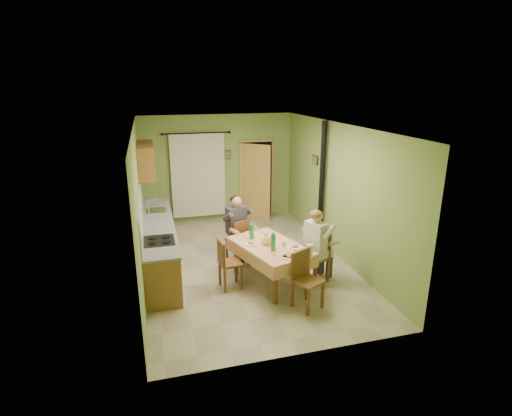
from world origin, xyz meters
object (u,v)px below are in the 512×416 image
object	(u,v)px
chair_right	(316,267)
man_far	(237,222)
dining_table	(270,264)
man_right	(317,238)
chair_near	(307,291)
chair_left	(230,273)
chair_far	(238,249)
stove_flue	(321,201)

from	to	relation	value
chair_right	man_far	distance (m)	1.82
dining_table	man_right	xyz separation A→B (m)	(0.83, -0.17, 0.50)
chair_near	chair_left	bearing A→B (deg)	-67.66
chair_far	chair_near	xyz separation A→B (m)	(0.70, -2.02, 0.00)
chair_left	man_right	world-z (taller)	man_right
chair_far	chair_left	xyz separation A→B (m)	(-0.38, -1.03, -0.00)
man_far	stove_flue	xyz separation A→B (m)	(2.03, 0.46, 0.15)
chair_far	man_far	world-z (taller)	man_far
chair_far	stove_flue	bearing A→B (deg)	-7.79
chair_far	chair_left	world-z (taller)	chair_far
chair_far	stove_flue	size ratio (longest dim) A/B	0.34
man_far	stove_flue	world-z (taller)	stove_flue
dining_table	chair_far	world-z (taller)	chair_far
chair_right	stove_flue	world-z (taller)	stove_flue
chair_far	chair_near	world-z (taller)	chair_near
dining_table	chair_near	distance (m)	1.03
chair_left	man_right	distance (m)	1.70
chair_far	man_right	world-z (taller)	man_right
man_far	chair_right	bearing A→B (deg)	-66.04
chair_right	chair_left	size ratio (longest dim) A/B	1.02
man_right	chair_near	bearing A→B (deg)	123.99
man_far	stove_flue	distance (m)	2.09
chair_near	chair_left	xyz separation A→B (m)	(-1.09, 1.00, -0.00)
chair_far	chair_left	size ratio (longest dim) A/B	1.02
chair_right	man_far	size ratio (longest dim) A/B	0.68
chair_near	chair_right	distance (m)	0.95
dining_table	chair_far	xyz separation A→B (m)	(-0.37, 1.05, -0.09)
chair_left	man_right	xyz separation A→B (m)	(1.58, -0.19, 0.59)
chair_far	chair_left	distance (m)	1.09
chair_near	chair_right	xyz separation A→B (m)	(0.51, 0.81, -0.00)
man_right	stove_flue	distance (m)	1.89
man_right	stove_flue	size ratio (longest dim) A/B	0.50
chair_far	man_far	distance (m)	0.59
man_far	man_right	distance (m)	1.72
dining_table	man_far	xyz separation A→B (m)	(-0.37, 1.07, 0.50)
chair_left	stove_flue	distance (m)	2.93
man_far	man_right	xyz separation A→B (m)	(1.20, -1.23, 0.00)
man_far	chair_left	bearing A→B (deg)	-130.82
chair_left	man_right	bearing A→B (deg)	77.04
dining_table	man_far	bearing A→B (deg)	91.56
chair_far	chair_right	world-z (taller)	chair_right
dining_table	stove_flue	xyz separation A→B (m)	(1.66, 1.52, 0.64)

